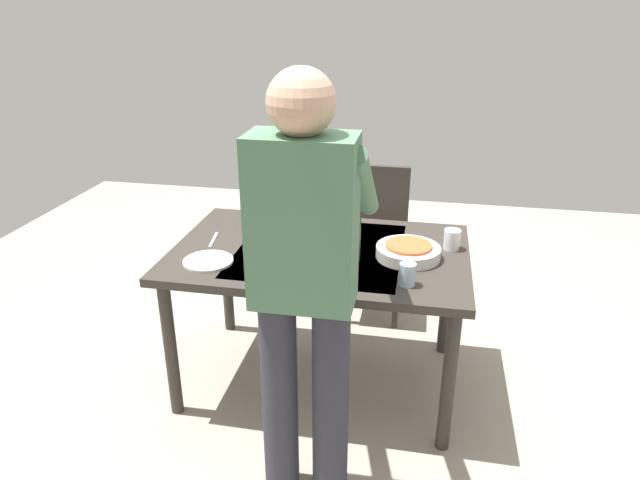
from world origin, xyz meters
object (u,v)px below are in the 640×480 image
object	(u,v)px
chair_near	(374,230)
water_cup_near_right	(452,239)
wine_bottle	(353,237)
water_cup_near_left	(324,219)
dinner_plate_far	(293,250)
water_cup_far_left	(407,274)
dinner_plate_near	(208,261)
wine_glass_left	(259,212)
serving_bowl_pasta	(408,251)
dining_table	(320,264)
person_server	(305,279)

from	to	relation	value
chair_near	water_cup_near_right	xyz separation A→B (m)	(-0.44, 0.71, 0.27)
chair_near	wine_bottle	world-z (taller)	wine_bottle
water_cup_near_left	dinner_plate_far	xyz separation A→B (m)	(0.09, 0.33, -0.04)
water_cup_far_left	dinner_plate_near	size ratio (longest dim) A/B	0.43
chair_near	wine_glass_left	world-z (taller)	chair_near
wine_glass_left	water_cup_near_left	bearing A→B (deg)	-160.59
wine_glass_left	serving_bowl_pasta	size ratio (longest dim) A/B	0.50
water_cup_near_left	dining_table	bearing A→B (deg)	96.41
person_server	water_cup_far_left	xyz separation A→B (m)	(-0.35, -0.43, -0.16)
chair_near	water_cup_far_left	xyz separation A→B (m)	(-0.25, 1.13, 0.27)
wine_glass_left	water_cup_near_left	distance (m)	0.35
water_cup_near_left	dinner_plate_near	distance (m)	0.69
water_cup_near_right	dinner_plate_near	bearing A→B (deg)	18.56
chair_near	wine_glass_left	bearing A→B (deg)	50.98
dinner_plate_far	wine_glass_left	bearing A→B (deg)	-42.99
wine_glass_left	dinner_plate_far	world-z (taller)	wine_glass_left
wine_bottle	dinner_plate_near	size ratio (longest dim) A/B	1.29
dinner_plate_near	chair_near	bearing A→B (deg)	-121.39
dining_table	serving_bowl_pasta	xyz separation A→B (m)	(-0.42, 0.01, 0.11)
dinner_plate_far	water_cup_near_left	bearing A→B (deg)	-105.78
dining_table	wine_glass_left	world-z (taller)	wine_glass_left
serving_bowl_pasta	chair_near	bearing A→B (deg)	-74.29
dining_table	water_cup_near_left	size ratio (longest dim) A/B	15.35
wine_bottle	serving_bowl_pasta	bearing A→B (deg)	-166.49
wine_bottle	wine_glass_left	xyz separation A→B (m)	(0.52, -0.25, -0.01)
dinner_plate_near	wine_bottle	bearing A→B (deg)	-165.49
serving_bowl_pasta	dinner_plate_near	bearing A→B (deg)	14.23
water_cup_near_left	dinner_plate_far	size ratio (longest dim) A/B	0.40
serving_bowl_pasta	water_cup_far_left	bearing A→B (deg)	92.06
dinner_plate_near	dinner_plate_far	size ratio (longest dim) A/B	1.00
dining_table	water_cup_far_left	distance (m)	0.53
chair_near	water_cup_near_right	world-z (taller)	chair_near
dining_table	serving_bowl_pasta	size ratio (longest dim) A/B	4.72
person_server	serving_bowl_pasta	size ratio (longest dim) A/B	5.63
person_server	chair_near	bearing A→B (deg)	-93.54
serving_bowl_pasta	water_cup_near_right	bearing A→B (deg)	-144.89
water_cup_far_left	serving_bowl_pasta	world-z (taller)	water_cup_far_left
chair_near	dinner_plate_far	bearing A→B (deg)	70.75
wine_bottle	person_server	bearing A→B (deg)	82.65
dining_table	water_cup_near_right	size ratio (longest dim) A/B	14.39
serving_bowl_pasta	dinner_plate_far	xyz separation A→B (m)	(0.55, 0.03, -0.03)
dinner_plate_near	dinner_plate_far	bearing A→B (deg)	-150.34
chair_near	wine_bottle	size ratio (longest dim) A/B	3.07
dinner_plate_near	water_cup_near_left	bearing A→B (deg)	-130.01
dining_table	person_server	distance (m)	0.78
wine_bottle	dinner_plate_near	bearing A→B (deg)	14.51
wine_glass_left	water_cup_near_left	xyz separation A→B (m)	(-0.32, -0.11, -0.06)
wine_bottle	chair_near	bearing A→B (deg)	-90.82
person_server	wine_glass_left	xyz separation A→B (m)	(0.44, -0.90, -0.11)
serving_bowl_pasta	person_server	bearing A→B (deg)	64.62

